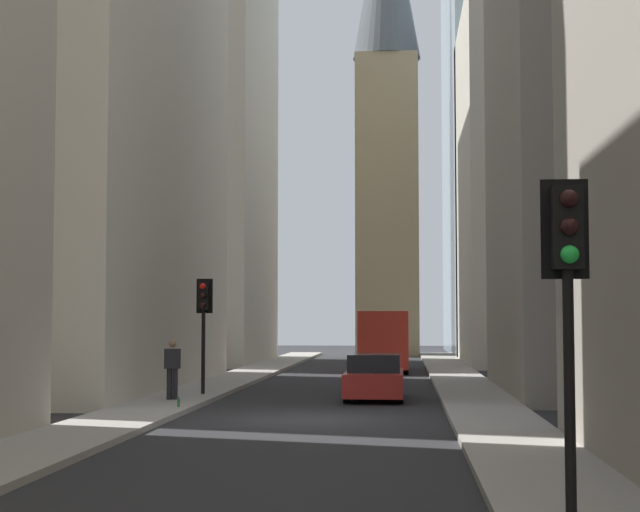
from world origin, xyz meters
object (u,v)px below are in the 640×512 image
traffic_light_midblock (203,309)px  discarded_bottle (179,403)px  delivery_truck (384,341)px  pedestrian (172,367)px  traffic_light_foreground (568,272)px  sedan_red (375,378)px

traffic_light_midblock → discarded_bottle: 5.28m
delivery_truck → discarded_bottle: size_ratio=23.93×
traffic_light_midblock → discarded_bottle: bearing=-176.5°
delivery_truck → pedestrian: size_ratio=3.71×
traffic_light_midblock → delivery_truck: bearing=-18.7°
traffic_light_foreground → discarded_bottle: (15.53, 7.80, -2.76)m
delivery_truck → traffic_light_midblock: 16.96m
delivery_truck → pedestrian: bearing=162.1°
delivery_truck → traffic_light_foreground: (-36.16, -2.67, 1.55)m
discarded_bottle → pedestrian: bearing=17.2°
discarded_bottle → delivery_truck: bearing=-14.0°
traffic_light_midblock → pedestrian: 2.84m
pedestrian → discarded_bottle: bearing=-162.8°
delivery_truck → pedestrian: (-18.23, 5.88, -0.37)m
traffic_light_foreground → pedestrian: 19.95m
delivery_truck → traffic_light_midblock: (-16.02, 5.41, 1.35)m
discarded_bottle → sedan_red: bearing=-48.8°
pedestrian → delivery_truck: bearing=-17.9°
sedan_red → traffic_light_midblock: (0.12, 5.41, 2.14)m
pedestrian → sedan_red: bearing=-70.4°
sedan_red → pedestrian: pedestrian is taller
traffic_light_midblock → sedan_red: bearing=-91.3°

